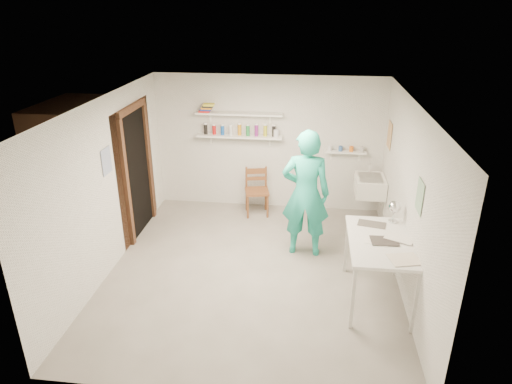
# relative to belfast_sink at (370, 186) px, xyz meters

# --- Properties ---
(floor) EXTENTS (4.00, 4.50, 0.02)m
(floor) POSITION_rel_belfast_sink_xyz_m (-1.75, -1.70, -0.71)
(floor) COLOR slate
(floor) RESTS_ON ground
(ceiling) EXTENTS (4.00, 4.50, 0.02)m
(ceiling) POSITION_rel_belfast_sink_xyz_m (-1.75, -1.70, 1.71)
(ceiling) COLOR silver
(ceiling) RESTS_ON wall_back
(wall_back) EXTENTS (4.00, 0.02, 2.40)m
(wall_back) POSITION_rel_belfast_sink_xyz_m (-1.75, 0.56, 0.50)
(wall_back) COLOR silver
(wall_back) RESTS_ON ground
(wall_front) EXTENTS (4.00, 0.02, 2.40)m
(wall_front) POSITION_rel_belfast_sink_xyz_m (-1.75, -3.96, 0.50)
(wall_front) COLOR silver
(wall_front) RESTS_ON ground
(wall_left) EXTENTS (0.02, 4.50, 2.40)m
(wall_left) POSITION_rel_belfast_sink_xyz_m (-3.76, -1.70, 0.50)
(wall_left) COLOR silver
(wall_left) RESTS_ON ground
(wall_right) EXTENTS (0.02, 4.50, 2.40)m
(wall_right) POSITION_rel_belfast_sink_xyz_m (0.26, -1.70, 0.50)
(wall_right) COLOR silver
(wall_right) RESTS_ON ground
(doorway_recess) EXTENTS (0.02, 0.90, 2.00)m
(doorway_recess) POSITION_rel_belfast_sink_xyz_m (-3.74, -0.65, 0.30)
(doorway_recess) COLOR black
(doorway_recess) RESTS_ON wall_left
(corridor_box) EXTENTS (1.40, 1.50, 2.10)m
(corridor_box) POSITION_rel_belfast_sink_xyz_m (-4.45, -0.65, 0.35)
(corridor_box) COLOR brown
(corridor_box) RESTS_ON ground
(door_lintel) EXTENTS (0.06, 1.05, 0.10)m
(door_lintel) POSITION_rel_belfast_sink_xyz_m (-3.72, -0.65, 1.35)
(door_lintel) COLOR brown
(door_lintel) RESTS_ON wall_left
(door_jamb_near) EXTENTS (0.06, 0.10, 2.00)m
(door_jamb_near) POSITION_rel_belfast_sink_xyz_m (-3.72, -1.15, 0.30)
(door_jamb_near) COLOR brown
(door_jamb_near) RESTS_ON ground
(door_jamb_far) EXTENTS (0.06, 0.10, 2.00)m
(door_jamb_far) POSITION_rel_belfast_sink_xyz_m (-3.72, -0.15, 0.30)
(door_jamb_far) COLOR brown
(door_jamb_far) RESTS_ON ground
(shelf_lower) EXTENTS (1.50, 0.22, 0.03)m
(shelf_lower) POSITION_rel_belfast_sink_xyz_m (-2.25, 0.43, 0.65)
(shelf_lower) COLOR white
(shelf_lower) RESTS_ON wall_back
(shelf_upper) EXTENTS (1.50, 0.22, 0.03)m
(shelf_upper) POSITION_rel_belfast_sink_xyz_m (-2.25, 0.43, 1.05)
(shelf_upper) COLOR white
(shelf_upper) RESTS_ON wall_back
(ledge_shelf) EXTENTS (0.70, 0.14, 0.03)m
(ledge_shelf) POSITION_rel_belfast_sink_xyz_m (-0.40, 0.47, 0.42)
(ledge_shelf) COLOR white
(ledge_shelf) RESTS_ON wall_back
(poster_left) EXTENTS (0.01, 0.28, 0.36)m
(poster_left) POSITION_rel_belfast_sink_xyz_m (-3.74, -1.65, 0.85)
(poster_left) COLOR #334C7F
(poster_left) RESTS_ON wall_left
(poster_right_a) EXTENTS (0.01, 0.34, 0.42)m
(poster_right_a) POSITION_rel_belfast_sink_xyz_m (0.24, 0.10, 0.85)
(poster_right_a) COLOR #995933
(poster_right_a) RESTS_ON wall_right
(poster_right_b) EXTENTS (0.01, 0.30, 0.38)m
(poster_right_b) POSITION_rel_belfast_sink_xyz_m (0.24, -2.25, 0.80)
(poster_right_b) COLOR #3F724C
(poster_right_b) RESTS_ON wall_right
(belfast_sink) EXTENTS (0.48, 0.60, 0.30)m
(belfast_sink) POSITION_rel_belfast_sink_xyz_m (0.00, 0.00, 0.00)
(belfast_sink) COLOR white
(belfast_sink) RESTS_ON wall_right
(man) EXTENTS (0.72, 0.49, 1.92)m
(man) POSITION_rel_belfast_sink_xyz_m (-1.05, -1.08, 0.26)
(man) COLOR #22AE96
(man) RESTS_ON ground
(wall_clock) EXTENTS (0.35, 0.05, 0.35)m
(wall_clock) POSITION_rel_belfast_sink_xyz_m (-1.06, -0.86, 0.58)
(wall_clock) COLOR beige
(wall_clock) RESTS_ON man
(wooden_chair) EXTENTS (0.48, 0.46, 0.87)m
(wooden_chair) POSITION_rel_belfast_sink_xyz_m (-1.91, 0.16, -0.26)
(wooden_chair) COLOR brown
(wooden_chair) RESTS_ON ground
(work_table) EXTENTS (0.78, 1.29, 0.86)m
(work_table) POSITION_rel_belfast_sink_xyz_m (-0.11, -2.16, -0.27)
(work_table) COLOR silver
(work_table) RESTS_ON ground
(desk_lamp) EXTENTS (0.16, 0.16, 0.16)m
(desk_lamp) POSITION_rel_belfast_sink_xyz_m (0.10, -1.64, 0.38)
(desk_lamp) COLOR silver
(desk_lamp) RESTS_ON work_table
(spray_cans) EXTENTS (1.31, 0.06, 0.17)m
(spray_cans) POSITION_rel_belfast_sink_xyz_m (-2.25, 0.43, 0.75)
(spray_cans) COLOR black
(spray_cans) RESTS_ON shelf_lower
(book_stack) EXTENTS (0.26, 0.14, 0.14)m
(book_stack) POSITION_rel_belfast_sink_xyz_m (-2.81, 0.43, 1.14)
(book_stack) COLOR red
(book_stack) RESTS_ON shelf_upper
(ledge_pots) EXTENTS (0.48, 0.07, 0.09)m
(ledge_pots) POSITION_rel_belfast_sink_xyz_m (-0.40, 0.47, 0.48)
(ledge_pots) COLOR silver
(ledge_pots) RESTS_ON ledge_shelf
(papers) EXTENTS (0.30, 0.22, 0.02)m
(papers) POSITION_rel_belfast_sink_xyz_m (-0.11, -2.16, 0.17)
(papers) COLOR silver
(papers) RESTS_ON work_table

